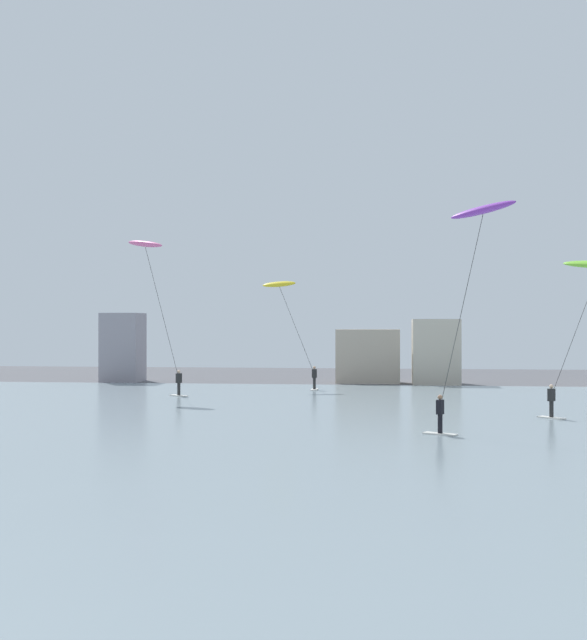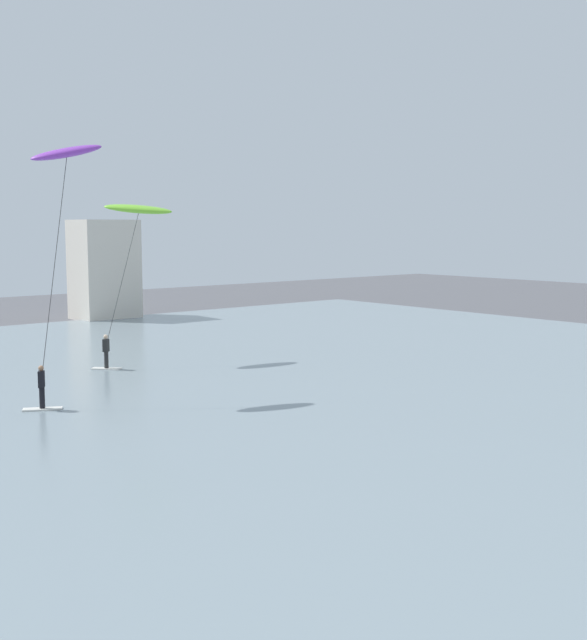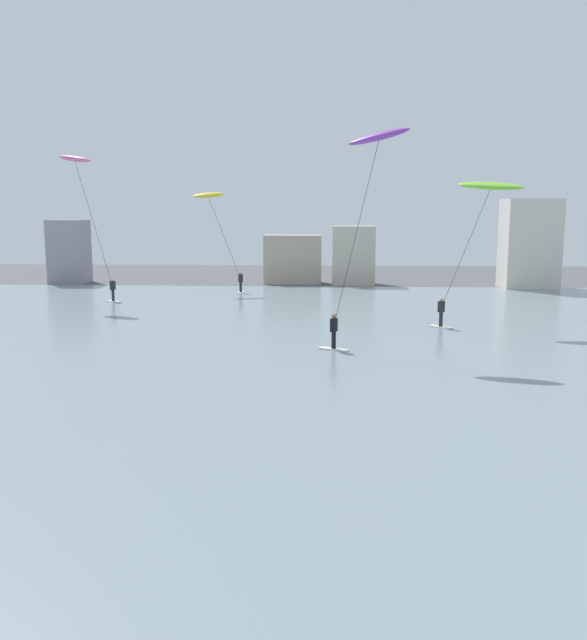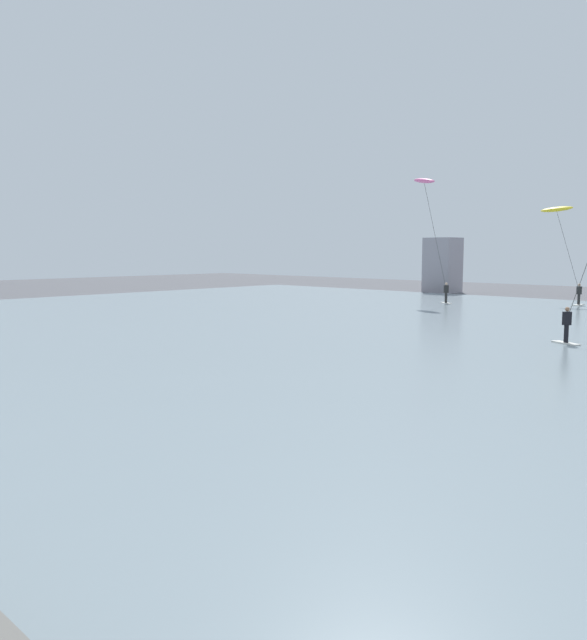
# 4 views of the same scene
# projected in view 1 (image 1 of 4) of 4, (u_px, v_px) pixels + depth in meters

# --- Properties ---
(water_bay) EXTENTS (84.00, 52.00, 0.10)m
(water_bay) POSITION_uv_depth(u_px,v_px,m) (380.00, 435.00, 32.26)
(water_bay) COLOR gray
(water_bay) RESTS_ON ground
(far_shore_buildings) EXTENTS (42.91, 5.84, 7.27)m
(far_shore_buildings) POSITION_uv_depth(u_px,v_px,m) (441.00, 346.00, 59.39)
(far_shore_buildings) COLOR gray
(far_shore_buildings) RESTS_ON ground
(kitesurfer_purple) EXTENTS (4.13, 2.67, 10.03)m
(kitesurfer_purple) POSITION_uv_depth(u_px,v_px,m) (478.00, 234.00, 33.31)
(kitesurfer_purple) COLOR silver
(kitesurfer_purple) RESTS_ON water_bay
(kitesurfer_pink) EXTENTS (4.36, 2.20, 10.06)m
(kitesurfer_pink) POSITION_uv_depth(u_px,v_px,m) (149.00, 260.00, 49.41)
(kitesurfer_pink) COLOR silver
(kitesurfer_pink) RESTS_ON water_bay
(kitesurfer_yellow) EXTENTS (4.19, 3.29, 7.80)m
(kitesurfer_yellow) POSITION_uv_depth(u_px,v_px,m) (284.00, 299.00, 55.65)
(kitesurfer_yellow) COLOR silver
(kitesurfer_yellow) RESTS_ON water_bay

